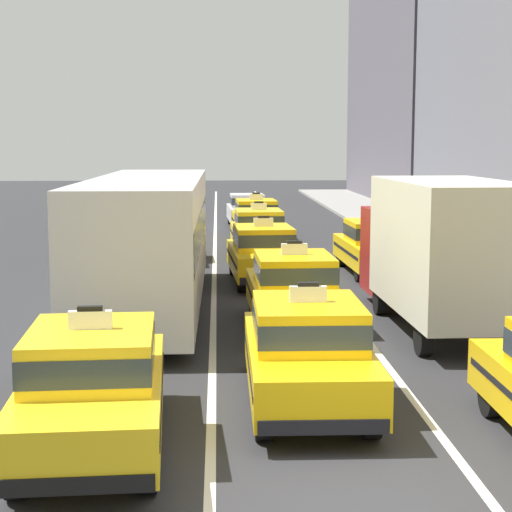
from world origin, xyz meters
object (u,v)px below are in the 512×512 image
sedan_left_third (165,235)px  taxi_center_nearest (307,350)px  taxi_center_third (263,253)px  box_truck_right_second (439,248)px  taxi_left_nearest (93,385)px  bus_left_second (149,236)px  taxi_right_third (374,246)px  pedestrian_mid_block (484,230)px  taxi_center_fourth (259,231)px  sedan_center_sixth (247,209)px  taxi_center_second (293,290)px  taxi_center_fifth (256,218)px

sedan_left_third → taxi_center_nearest: size_ratio=0.96×
taxi_center_third → box_truck_right_second: bearing=-60.1°
taxi_center_nearest → box_truck_right_second: (3.46, 5.34, 0.90)m
taxi_left_nearest → sedan_left_third: bearing=90.5°
bus_left_second → taxi_right_third: size_ratio=2.43×
pedestrian_mid_block → taxi_center_third: bearing=-149.6°
bus_left_second → taxi_center_fourth: 10.25m
taxi_center_fourth → box_truck_right_second: box_truck_right_second is taller
sedan_center_sixth → taxi_right_third: taxi_right_third is taller
taxi_center_fourth → taxi_right_third: bearing=-52.1°
bus_left_second → taxi_center_fourth: bearing=72.2°
taxi_left_nearest → taxi_center_second: 7.81m
taxi_center_third → sedan_center_sixth: bearing=89.6°
taxi_center_fifth → sedan_center_sixth: taxi_center_fifth is taller
bus_left_second → taxi_right_third: bus_left_second is taller
taxi_center_fifth → taxi_right_third: size_ratio=1.00×
taxi_left_nearest → bus_left_second: size_ratio=0.41×
bus_left_second → sedan_left_third: 8.89m
taxi_center_nearest → taxi_center_second: 5.35m
sedan_left_third → taxi_center_fifth: taxi_center_fifth is taller
taxi_left_nearest → taxi_center_second: same height
taxi_center_third → taxi_center_second: bearing=-86.9°
taxi_center_fifth → taxi_center_third: bearing=-91.6°
taxi_center_third → taxi_center_fifth: same height
taxi_center_second → pedestrian_mid_block: (7.64, 10.80, 0.12)m
bus_left_second → taxi_center_fifth: (3.27, 14.93, -0.94)m
taxi_center_second → box_truck_right_second: size_ratio=0.66×
taxi_left_nearest → taxi_center_third: (2.97, 13.18, 0.00)m
taxi_left_nearest → taxi_center_third: 13.51m
taxi_center_third → sedan_center_sixth: (0.11, 16.16, -0.03)m
sedan_center_sixth → pedestrian_mid_block: size_ratio=2.61×
box_truck_right_second → taxi_right_third: size_ratio=1.52×
taxi_left_nearest → box_truck_right_second: size_ratio=0.66×
sedan_left_third → sedan_center_sixth: (3.23, 11.15, 0.00)m
taxi_center_nearest → sedan_center_sixth: size_ratio=1.05×
taxi_left_nearest → pedestrian_mid_block: bearing=58.5°
box_truck_right_second → taxi_center_third: bearing=119.9°
taxi_center_nearest → taxi_right_third: (3.48, 13.03, 0.00)m
taxi_center_nearest → taxi_right_third: 13.48m
taxi_right_third → taxi_left_nearest: bearing=-113.8°
taxi_left_nearest → sedan_center_sixth: size_ratio=1.06×
taxi_left_nearest → taxi_right_third: 16.12m
taxi_left_nearest → taxi_center_nearest: 3.48m
bus_left_second → taxi_center_third: 4.92m
taxi_left_nearest → taxi_center_fifth: 24.52m
box_truck_right_second → sedan_left_third: bearing=120.8°
sedan_left_third → taxi_right_third: taxi_right_third is taller
taxi_center_third → box_truck_right_second: size_ratio=0.66×
taxi_center_fourth → taxi_right_third: 5.49m
bus_left_second → sedan_center_sixth: (3.07, 19.98, -0.97)m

